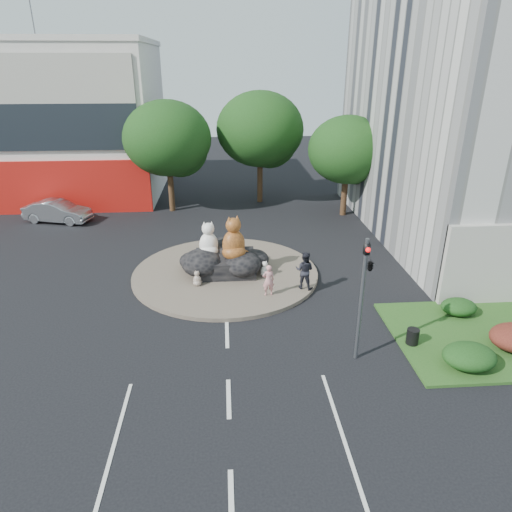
{
  "coord_description": "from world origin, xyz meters",
  "views": [
    {
      "loc": [
        0.04,
        -12.55,
        10.67
      ],
      "look_at": [
        1.51,
        7.76,
        2.0
      ],
      "focal_mm": 32.0,
      "sensor_mm": 36.0,
      "label": 1
    }
  ],
  "objects_px": {
    "cat_tabby": "(234,237)",
    "kitten_calico": "(197,278)",
    "kitten_white": "(265,268)",
    "parked_car": "(57,211)",
    "pedestrian_pink": "(268,280)",
    "pedestrian_dark": "(304,270)",
    "litter_bin": "(413,336)",
    "cat_white": "(208,239)"
  },
  "relations": [
    {
      "from": "cat_white",
      "to": "litter_bin",
      "type": "relative_size",
      "value": 2.94
    },
    {
      "from": "cat_tabby",
      "to": "litter_bin",
      "type": "xyz_separation_m",
      "value": [
        7.03,
        -7.06,
        -1.82
      ]
    },
    {
      "from": "cat_white",
      "to": "pedestrian_pink",
      "type": "xyz_separation_m",
      "value": [
        2.91,
        -3.03,
        -1.07
      ]
    },
    {
      "from": "pedestrian_dark",
      "to": "cat_white",
      "type": "bearing_deg",
      "value": -2.29
    },
    {
      "from": "kitten_calico",
      "to": "pedestrian_pink",
      "type": "xyz_separation_m",
      "value": [
        3.5,
        -1.34,
        0.39
      ]
    },
    {
      "from": "litter_bin",
      "to": "pedestrian_pink",
      "type": "bearing_deg",
      "value": 140.66
    },
    {
      "from": "kitten_calico",
      "to": "kitten_white",
      "type": "height_order",
      "value": "kitten_white"
    },
    {
      "from": "kitten_white",
      "to": "pedestrian_dark",
      "type": "height_order",
      "value": "pedestrian_dark"
    },
    {
      "from": "kitten_white",
      "to": "pedestrian_dark",
      "type": "distance_m",
      "value": 2.47
    },
    {
      "from": "kitten_calico",
      "to": "pedestrian_pink",
      "type": "bearing_deg",
      "value": 0.8
    },
    {
      "from": "kitten_calico",
      "to": "kitten_white",
      "type": "xyz_separation_m",
      "value": [
        3.52,
        0.85,
        0.02
      ]
    },
    {
      "from": "kitten_calico",
      "to": "pedestrian_pink",
      "type": "relative_size",
      "value": 0.51
    },
    {
      "from": "cat_white",
      "to": "kitten_calico",
      "type": "xyz_separation_m",
      "value": [
        -0.59,
        -1.69,
        -1.46
      ]
    },
    {
      "from": "cat_white",
      "to": "pedestrian_pink",
      "type": "distance_m",
      "value": 4.33
    },
    {
      "from": "kitten_white",
      "to": "litter_bin",
      "type": "xyz_separation_m",
      "value": [
        5.42,
        -6.64,
        -0.18
      ]
    },
    {
      "from": "kitten_calico",
      "to": "litter_bin",
      "type": "xyz_separation_m",
      "value": [
        8.94,
        -5.8,
        -0.16
      ]
    },
    {
      "from": "cat_white",
      "to": "cat_tabby",
      "type": "relative_size",
      "value": 0.82
    },
    {
      "from": "parked_car",
      "to": "litter_bin",
      "type": "distance_m",
      "value": 25.96
    },
    {
      "from": "kitten_calico",
      "to": "kitten_white",
      "type": "bearing_deg",
      "value": 35.22
    },
    {
      "from": "cat_tabby",
      "to": "litter_bin",
      "type": "relative_size",
      "value": 3.57
    },
    {
      "from": "cat_tabby",
      "to": "kitten_white",
      "type": "relative_size",
      "value": 2.73
    },
    {
      "from": "kitten_white",
      "to": "parked_car",
      "type": "distance_m",
      "value": 17.55
    },
    {
      "from": "cat_white",
      "to": "litter_bin",
      "type": "xyz_separation_m",
      "value": [
        8.35,
        -7.49,
        -1.62
      ]
    },
    {
      "from": "parked_car",
      "to": "litter_bin",
      "type": "xyz_separation_m",
      "value": [
        19.46,
        -17.17,
        -0.34
      ]
    },
    {
      "from": "litter_bin",
      "to": "parked_car",
      "type": "bearing_deg",
      "value": 138.57
    },
    {
      "from": "kitten_white",
      "to": "pedestrian_dark",
      "type": "bearing_deg",
      "value": -53.84
    },
    {
      "from": "kitten_calico",
      "to": "parked_car",
      "type": "height_order",
      "value": "parked_car"
    },
    {
      "from": "cat_tabby",
      "to": "kitten_calico",
      "type": "distance_m",
      "value": 2.83
    },
    {
      "from": "kitten_calico",
      "to": "parked_car",
      "type": "distance_m",
      "value": 15.5
    },
    {
      "from": "pedestrian_dark",
      "to": "litter_bin",
      "type": "height_order",
      "value": "pedestrian_dark"
    },
    {
      "from": "cat_tabby",
      "to": "pedestrian_dark",
      "type": "height_order",
      "value": "cat_tabby"
    },
    {
      "from": "pedestrian_pink",
      "to": "pedestrian_dark",
      "type": "xyz_separation_m",
      "value": [
        1.86,
        0.62,
        0.17
      ]
    },
    {
      "from": "pedestrian_pink",
      "to": "parked_car",
      "type": "bearing_deg",
      "value": -48.1
    },
    {
      "from": "cat_white",
      "to": "pedestrian_pink",
      "type": "relative_size",
      "value": 1.22
    },
    {
      "from": "cat_tabby",
      "to": "pedestrian_pink",
      "type": "bearing_deg",
      "value": -83.34
    },
    {
      "from": "cat_tabby",
      "to": "kitten_calico",
      "type": "bearing_deg",
      "value": -171.4
    },
    {
      "from": "cat_tabby",
      "to": "pedestrian_dark",
      "type": "distance_m",
      "value": 4.12
    },
    {
      "from": "pedestrian_dark",
      "to": "litter_bin",
      "type": "bearing_deg",
      "value": 149.67
    },
    {
      "from": "cat_tabby",
      "to": "pedestrian_pink",
      "type": "distance_m",
      "value": 3.3
    },
    {
      "from": "kitten_white",
      "to": "pedestrian_pink",
      "type": "distance_m",
      "value": 2.21
    },
    {
      "from": "cat_tabby",
      "to": "kitten_white",
      "type": "bearing_deg",
      "value": -39.11
    },
    {
      "from": "litter_bin",
      "to": "cat_tabby",
      "type": "bearing_deg",
      "value": 134.88
    }
  ]
}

